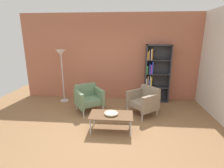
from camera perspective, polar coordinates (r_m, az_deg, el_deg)
name	(u,v)px	position (r m, az deg, el deg)	size (l,w,h in m)	color
ground_plane	(108,134)	(4.14, -1.35, -15.93)	(8.32, 8.32, 0.00)	olive
brick_back_panel	(115,58)	(6.03, 1.05, 8.67)	(6.40, 0.12, 2.90)	#B2664C
bookshelf_tall	(154,75)	(5.98, 13.73, 2.78)	(0.80, 0.30, 1.90)	#333338
coffee_table_low	(111,116)	(4.11, -0.28, -10.37)	(1.00, 0.56, 0.40)	brown
decorative_bowl	(111,113)	(4.08, -0.28, -9.53)	(0.32, 0.32, 0.05)	beige
armchair_spare_guest	(144,100)	(5.00, 10.53, -5.25)	(0.94, 0.95, 0.78)	gray
armchair_by_bookshelf	(88,98)	(5.17, -7.73, -4.42)	(0.94, 0.93, 0.78)	slate
floor_lamp_torchiere	(61,59)	(5.92, -16.28, 7.92)	(0.32, 0.32, 1.74)	silver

